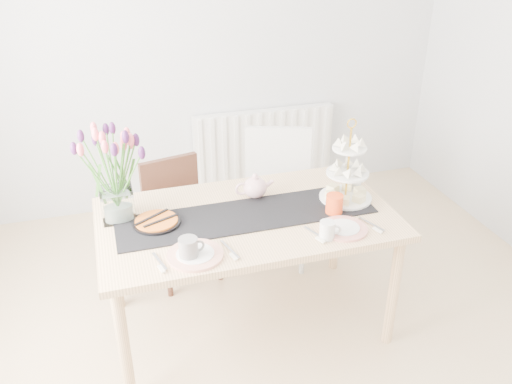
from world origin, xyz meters
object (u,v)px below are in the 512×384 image
object	(u,v)px
mug_grey	(188,249)
plate_left	(195,255)
chair_white	(277,185)
cream_jug	(353,180)
dining_table	(247,228)
tart_tin	(157,222)
radiator	(264,144)
teapot	(255,187)
cake_stand	(347,180)
plate_right	(344,229)
mug_orange	(334,204)
tulip_vase	(112,160)
mug_white	(327,230)
chair_brown	(177,210)

from	to	relation	value
mug_grey	plate_left	world-z (taller)	mug_grey
chair_white	cream_jug	size ratio (longest dim) A/B	9.44
dining_table	tart_tin	size ratio (longest dim) A/B	6.37
radiator	teapot	size ratio (longest dim) A/B	5.51
cake_stand	cream_jug	xyz separation A→B (m)	(0.11, 0.12, -0.08)
radiator	cream_jug	bearing A→B (deg)	-86.36
cake_stand	mug_grey	world-z (taller)	cake_stand
dining_table	plate_right	size ratio (longest dim) A/B	6.43
plate_left	plate_right	distance (m)	0.78
dining_table	mug_orange	xyz separation A→B (m)	(0.46, -0.11, 0.13)
radiator	chair_white	world-z (taller)	chair_white
radiator	chair_white	size ratio (longest dim) A/B	1.31
mug_grey	mug_orange	bearing A→B (deg)	2.66
chair_white	cake_stand	distance (m)	0.77
tulip_vase	cream_jug	size ratio (longest dim) A/B	6.44
chair_white	tulip_vase	xyz separation A→B (m)	(-1.08, -0.51, 0.56)
radiator	mug_orange	bearing A→B (deg)	-94.73
chair_white	tulip_vase	size ratio (longest dim) A/B	1.46
tart_tin	plate_right	world-z (taller)	tart_tin
cake_stand	mug_grey	size ratio (longest dim) A/B	3.97
tulip_vase	plate_left	distance (m)	0.67
radiator	mug_grey	bearing A→B (deg)	-117.19
dining_table	tulip_vase	distance (m)	0.81
plate_left	dining_table	bearing A→B (deg)	40.76
mug_white	chair_brown	bearing A→B (deg)	135.57
teapot	cream_jug	distance (m)	0.60
dining_table	cake_stand	bearing A→B (deg)	1.49
radiator	dining_table	world-z (taller)	same
radiator	cake_stand	distance (m)	1.64
chair_white	chair_brown	bearing A→B (deg)	-159.64
chair_white	dining_table	bearing A→B (deg)	-101.15
radiator	tulip_vase	xyz separation A→B (m)	(-1.27, -1.42, 0.64)
radiator	tart_tin	size ratio (longest dim) A/B	4.78
dining_table	chair_white	bearing A→B (deg)	59.06
cream_jug	mug_orange	bearing A→B (deg)	-131.13
chair_white	mug_orange	xyz separation A→B (m)	(0.05, -0.80, 0.27)
cake_stand	tart_tin	xyz separation A→B (m)	(-1.07, 0.03, -0.11)
chair_white	plate_right	world-z (taller)	chair_white
radiator	dining_table	size ratio (longest dim) A/B	0.75
dining_table	chair_brown	bearing A→B (deg)	112.84
tart_tin	mug_grey	xyz separation A→B (m)	(0.11, -0.35, 0.04)
dining_table	mug_white	distance (m)	0.48
dining_table	tart_tin	distance (m)	0.49
dining_table	teapot	xyz separation A→B (m)	(0.10, 0.18, 0.14)
cream_jug	mug_white	size ratio (longest dim) A/B	1.04
mug_white	plate_right	bearing A→B (deg)	37.07
mug_grey	plate_left	distance (m)	0.06
tart_tin	plate_left	bearing A→B (deg)	-68.05
tulip_vase	cake_stand	xyz separation A→B (m)	(1.25, -0.17, -0.22)
chair_white	cream_jug	xyz separation A→B (m)	(0.28, -0.55, 0.26)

